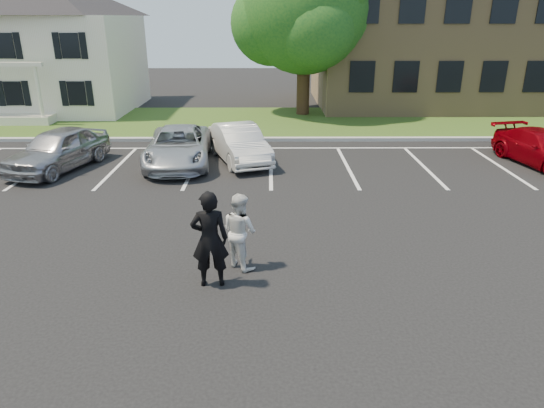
% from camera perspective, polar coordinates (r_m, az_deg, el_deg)
% --- Properties ---
extents(ground_plane, '(90.00, 90.00, 0.00)m').
position_cam_1_polar(ground_plane, '(10.32, 0.03, -8.51)').
color(ground_plane, black).
rests_on(ground_plane, ground).
extents(curb, '(40.00, 0.30, 0.15)m').
position_cam_1_polar(curb, '(21.56, -0.18, 7.64)').
color(curb, gray).
rests_on(curb, ground).
extents(grass_strip, '(44.00, 8.00, 0.08)m').
position_cam_1_polar(grass_strip, '(25.48, -0.21, 9.66)').
color(grass_strip, '#314D1C').
rests_on(grass_strip, ground).
extents(stall_lines, '(34.00, 5.36, 0.01)m').
position_cam_1_polar(stall_lines, '(18.69, 4.16, 5.24)').
color(stall_lines, silver).
rests_on(stall_lines, ground).
extents(house, '(10.30, 9.22, 7.60)m').
position_cam_1_polar(house, '(31.73, -25.60, 16.87)').
color(house, beige).
rests_on(house, ground).
extents(office_building, '(22.40, 10.40, 8.30)m').
position_cam_1_polar(office_building, '(34.02, 25.33, 17.63)').
color(office_building, '#9F8054').
rests_on(office_building, ground).
extents(tree, '(7.80, 7.20, 8.80)m').
position_cam_1_polar(tree, '(27.17, 4.07, 21.59)').
color(tree, black).
rests_on(tree, ground).
extents(man_black_suit, '(0.78, 0.55, 2.02)m').
position_cam_1_polar(man_black_suit, '(9.66, -7.33, -4.13)').
color(man_black_suit, black).
rests_on(man_black_suit, ground).
extents(man_white_shirt, '(1.02, 1.02, 1.68)m').
position_cam_1_polar(man_white_shirt, '(10.39, -3.81, -3.16)').
color(man_white_shirt, silver).
rests_on(man_white_shirt, ground).
extents(car_silver_west, '(2.92, 4.64, 1.47)m').
position_cam_1_polar(car_silver_west, '(18.86, -23.84, 5.93)').
color(car_silver_west, '#9F9FA4').
rests_on(car_silver_west, ground).
extents(car_silver_minivan, '(2.62, 5.01, 1.35)m').
position_cam_1_polar(car_silver_minivan, '(18.21, -10.95, 6.66)').
color(car_silver_minivan, '#B5B8BD').
rests_on(car_silver_minivan, ground).
extents(car_white_sedan, '(2.73, 4.39, 1.36)m').
position_cam_1_polar(car_white_sedan, '(18.33, -3.87, 7.12)').
color(car_white_sedan, silver).
rests_on(car_white_sedan, ground).
extents(car_red_compact, '(2.61, 4.60, 1.26)m').
position_cam_1_polar(car_red_compact, '(20.35, 29.29, 5.71)').
color(car_red_compact, '#7D0109').
rests_on(car_red_compact, ground).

